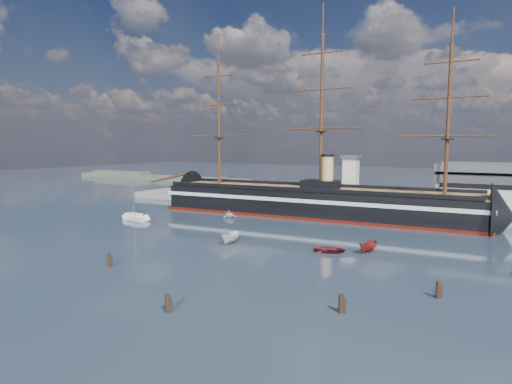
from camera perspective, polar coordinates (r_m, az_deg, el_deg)
The scene contains 14 objects.
ground at distance 102.93m, azimuth 5.36°, elevation -4.96°, with size 600.00×600.00×0.00m, color #1B293D.
quay at distance 133.45m, azimuth 15.66°, elevation -2.58°, with size 180.00×18.00×2.00m, color slate.
quay_tower at distance 131.28m, azimuth 12.50°, elevation 1.65°, with size 5.00×5.00×15.00m.
shoreline at distance 260.60m, azimuth -14.44°, elevation 2.01°, with size 120.00×10.00×4.00m.
warship at distance 122.51m, azimuth 6.91°, elevation -1.26°, with size 113.22×20.10×53.94m.
sailboat at distance 119.51m, azimuth -15.75°, elevation -3.20°, with size 8.38×3.94×12.92m.
motorboat_a at distance 87.98m, azimuth -3.37°, elevation -6.89°, with size 7.35×2.70×2.94m, color silver.
motorboat_b at distance 82.05m, azimuth 9.80°, elevation -7.95°, with size 3.68×1.47×1.72m, color maroon.
motorboat_c at distance 83.49m, azimuth 14.71°, elevation -7.82°, with size 6.27×2.30×2.51m, color maroon.
motorboat_d at distance 118.56m, azimuth -3.59°, elevation -3.45°, with size 6.74×2.92×2.47m, color white.
piling_near_left at distance 75.84m, azimuth -18.98°, elevation -9.39°, with size 0.64×0.64×2.97m, color black.
piling_near_mid at distance 54.51m, azimuth -11.67°, elevation -15.44°, with size 0.64×0.64×2.92m, color black.
piling_near_right at distance 54.26m, azimuth 11.25°, elevation -15.53°, with size 0.64×0.64×3.04m, color black.
piling_far_right at distance 62.71m, azimuth 23.07°, elevation -12.88°, with size 0.64×0.64×2.96m, color black.
Camera 1 is at (41.09, -52.21, 20.08)m, focal length 30.00 mm.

